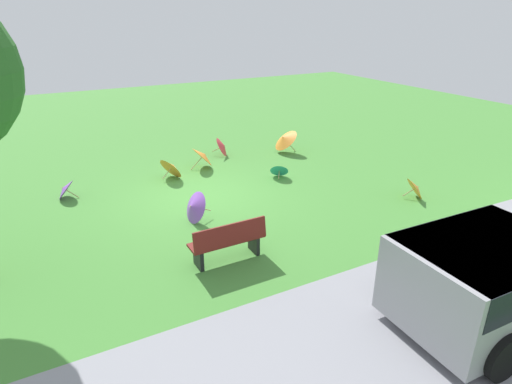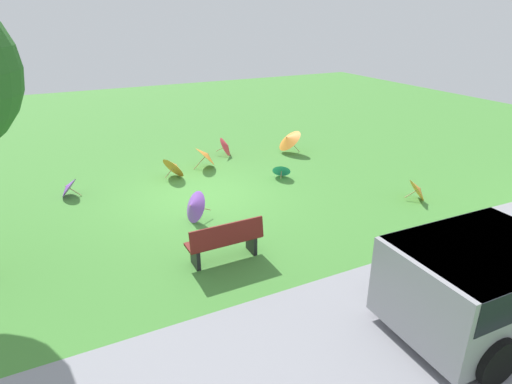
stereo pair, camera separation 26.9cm
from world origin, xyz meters
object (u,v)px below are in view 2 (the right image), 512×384
(parasol_orange_0, at_px, (175,166))
(parasol_orange_3, at_px, (288,139))
(parasol_purple_0, at_px, (193,206))
(parasol_orange_2, at_px, (419,189))
(van_dark, at_px, (511,269))
(parasol_orange_1, at_px, (206,155))
(park_bench, at_px, (225,241))
(parasol_red_2, at_px, (227,146))
(parasol_teal_1, at_px, (282,170))
(parasol_purple_1, at_px, (67,187))

(parasol_orange_0, height_order, parasol_orange_3, parasol_orange_3)
(parasol_purple_0, bearing_deg, parasol_orange_2, 165.49)
(van_dark, xyz_separation_m, parasol_orange_0, (3.05, -8.96, -0.54))
(parasol_orange_1, bearing_deg, van_dark, 101.01)
(van_dark, height_order, parasol_orange_2, van_dark)
(parasol_purple_0, distance_m, parasol_orange_3, 6.24)
(park_bench, distance_m, parasol_orange_2, 6.00)
(parasol_purple_0, bearing_deg, van_dark, 121.41)
(parasol_purple_0, distance_m, parasol_orange_2, 6.16)
(parasol_orange_1, relative_size, parasol_red_2, 1.06)
(park_bench, xyz_separation_m, parasol_orange_3, (-4.96, -5.84, 0.06))
(parasol_orange_0, distance_m, parasol_orange_1, 1.30)
(parasol_orange_0, xyz_separation_m, parasol_orange_2, (-5.47, 4.70, -0.06))
(parasol_orange_0, height_order, parasol_orange_1, parasol_orange_1)
(parasol_orange_1, distance_m, parasol_teal_1, 2.62)
(parasol_orange_3, bearing_deg, parasol_orange_2, 100.72)
(parasol_orange_1, height_order, parasol_orange_3, parasol_orange_3)
(parasol_red_2, bearing_deg, parasol_purple_1, 14.87)
(parasol_red_2, bearing_deg, van_dark, 93.97)
(parasol_orange_3, xyz_separation_m, parasol_teal_1, (1.49, 2.12, -0.28))
(van_dark, xyz_separation_m, parasol_purple_1, (6.18, -8.86, -0.63))
(van_dark, xyz_separation_m, parasol_red_2, (0.71, -10.31, -0.56))
(parasol_orange_1, bearing_deg, parasol_orange_0, 19.85)
(parasol_orange_2, relative_size, parasol_orange_3, 0.77)
(parasol_purple_1, xyz_separation_m, parasol_orange_2, (-8.60, 4.60, 0.03))
(park_bench, bearing_deg, parasol_purple_0, -90.20)
(parasol_orange_0, xyz_separation_m, parasol_purple_1, (3.13, 0.10, -0.09))
(park_bench, height_order, parasol_teal_1, park_bench)
(van_dark, xyz_separation_m, park_bench, (3.55, -3.74, -0.45))
(parasol_purple_0, bearing_deg, parasol_red_2, -122.06)
(parasol_orange_2, xyz_separation_m, parasol_red_2, (3.14, -6.05, 0.03))
(park_bench, relative_size, parasol_orange_0, 1.68)
(parasol_orange_3, xyz_separation_m, parasol_red_2, (2.13, -0.73, -0.18))
(parasol_purple_1, xyz_separation_m, parasol_orange_3, (-7.60, -0.72, 0.24))
(parasol_orange_0, distance_m, parasol_purple_1, 3.13)
(park_bench, relative_size, parasol_orange_1, 1.80)
(van_dark, height_order, parasol_red_2, van_dark)
(parasol_purple_1, height_order, parasol_teal_1, parasol_purple_1)
(parasol_orange_2, bearing_deg, parasol_orange_0, -40.67)
(parasol_purple_1, distance_m, parasol_red_2, 5.65)
(parasol_purple_0, bearing_deg, park_bench, 89.80)
(van_dark, xyz_separation_m, parasol_orange_3, (-1.42, -9.58, -0.39))
(park_bench, bearing_deg, parasol_orange_1, -106.91)
(parasol_teal_1, bearing_deg, parasol_orange_0, -26.70)
(parasol_purple_1, distance_m, parasol_orange_1, 4.39)
(parasol_orange_3, bearing_deg, parasol_orange_1, 3.18)
(van_dark, relative_size, parasol_orange_1, 5.22)
(parasol_orange_3, bearing_deg, park_bench, 49.63)
(parasol_purple_0, bearing_deg, parasol_orange_1, -115.43)
(parasol_red_2, bearing_deg, parasol_teal_1, 102.73)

